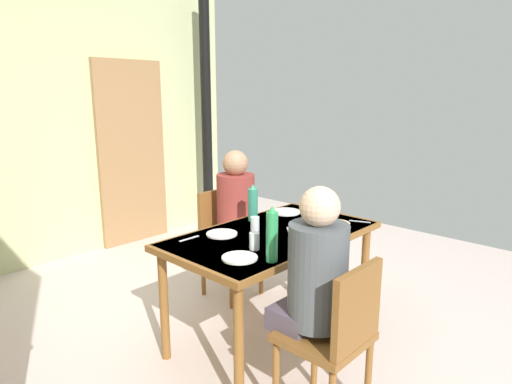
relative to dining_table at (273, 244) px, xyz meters
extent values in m
plane|color=beige|center=(-0.33, -0.01, -0.68)|extent=(6.71, 6.71, 0.00)
cube|color=#BAC08B|center=(-0.33, 2.57, 0.71)|extent=(4.21, 0.10, 2.78)
cube|color=#9C7148|center=(0.49, 2.49, 0.32)|extent=(0.80, 0.05, 2.00)
cylinder|color=black|center=(1.34, 2.22, 0.71)|extent=(0.12, 0.12, 2.78)
cube|color=brown|center=(0.00, 0.00, 0.06)|extent=(1.43, 0.80, 0.04)
cube|color=beige|center=(0.00, 0.00, 0.08)|extent=(1.37, 0.77, 0.00)
cylinder|color=brown|center=(-0.64, -0.33, -0.32)|extent=(0.06, 0.06, 0.72)
cylinder|color=brown|center=(0.64, -0.33, -0.32)|extent=(0.06, 0.06, 0.72)
cylinder|color=brown|center=(-0.64, 0.33, -0.32)|extent=(0.06, 0.06, 0.72)
cylinder|color=brown|center=(0.64, 0.33, -0.32)|extent=(0.06, 0.06, 0.72)
cube|color=brown|center=(-0.38, -0.68, -0.23)|extent=(0.40, 0.40, 0.04)
cube|color=brown|center=(-0.38, -0.86, -0.02)|extent=(0.38, 0.04, 0.42)
cylinder|color=brown|center=(-0.55, -0.51, -0.47)|extent=(0.04, 0.04, 0.41)
cylinder|color=brown|center=(-0.21, -0.51, -0.47)|extent=(0.04, 0.04, 0.41)
cylinder|color=brown|center=(-0.21, -0.85, -0.47)|extent=(0.04, 0.04, 0.41)
cube|color=brown|center=(0.28, 0.68, -0.23)|extent=(0.40, 0.40, 0.04)
cube|color=brown|center=(0.28, 0.86, -0.02)|extent=(0.38, 0.04, 0.42)
cylinder|color=brown|center=(0.45, 0.51, -0.47)|extent=(0.04, 0.04, 0.41)
cylinder|color=brown|center=(0.11, 0.51, -0.47)|extent=(0.04, 0.04, 0.41)
cylinder|color=brown|center=(0.45, 0.85, -0.47)|extent=(0.04, 0.04, 0.41)
cylinder|color=brown|center=(0.11, 0.85, -0.47)|extent=(0.04, 0.04, 0.41)
cube|color=#564C5D|center=(-0.38, -0.52, -0.17)|extent=(0.30, 0.22, 0.12)
cylinder|color=#4C5156|center=(-0.38, -0.63, 0.09)|extent=(0.30, 0.30, 0.52)
sphere|color=beige|center=(-0.38, -0.63, 0.44)|extent=(0.20, 0.20, 0.20)
cube|color=brown|center=(0.28, 0.52, -0.17)|extent=(0.30, 0.22, 0.12)
cylinder|color=maroon|center=(0.28, 0.63, 0.09)|extent=(0.30, 0.30, 0.52)
sphere|color=#A87A5B|center=(0.28, 0.63, 0.44)|extent=(0.20, 0.20, 0.20)
cylinder|color=#30856B|center=(0.12, 0.29, 0.19)|extent=(0.07, 0.07, 0.23)
cone|color=#358460|center=(0.12, 0.29, 0.33)|extent=(0.05, 0.05, 0.04)
cylinder|color=#2E9755|center=(-0.38, -0.33, 0.22)|extent=(0.06, 0.06, 0.28)
cone|color=#2B944C|center=(-0.38, -0.33, 0.37)|extent=(0.05, 0.05, 0.04)
cylinder|color=white|center=(-0.48, -0.17, 0.09)|extent=(0.20, 0.20, 0.01)
cylinder|color=white|center=(-0.26, 0.21, 0.09)|extent=(0.20, 0.20, 0.01)
cylinder|color=white|center=(0.44, 0.25, 0.09)|extent=(0.22, 0.22, 0.01)
cylinder|color=silver|center=(-0.31, -0.13, 0.13)|extent=(0.06, 0.06, 0.10)
cylinder|color=silver|center=(-0.05, 0.11, 0.13)|extent=(0.06, 0.06, 0.09)
cylinder|color=#DBB77A|center=(0.42, -0.21, 0.09)|extent=(0.19, 0.19, 0.02)
cube|color=silver|center=(-0.46, 0.30, 0.08)|extent=(0.15, 0.02, 0.00)
cube|color=silver|center=(0.10, -0.06, 0.08)|extent=(0.12, 0.12, 0.00)
cube|color=silver|center=(0.61, -0.29, 0.08)|extent=(0.07, 0.15, 0.00)
camera|label=1|loc=(-2.08, -1.81, 0.97)|focal=30.88mm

